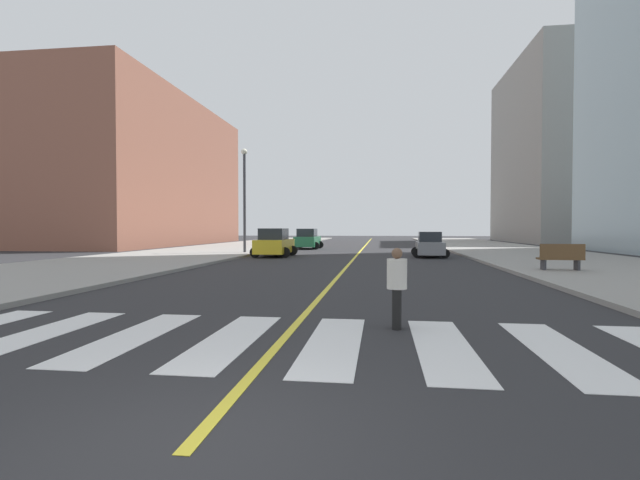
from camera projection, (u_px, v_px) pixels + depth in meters
The scene contains 13 objects.
ground_plane at pixel (181, 456), 3.90m from camera, with size 220.00×220.00×0.00m, color #28282B.
sidewalk_kerb_east at pixel (600, 267), 22.11m from camera, with size 10.00×120.00×0.15m, color gray.
sidewalk_kerb_west at pixel (127, 262), 25.32m from camera, with size 10.00×120.00×0.15m, color gray.
crosswalk_paint at pixel (282, 341), 7.86m from camera, with size 13.50×4.00×0.01m.
lane_divider_paint at pixel (363, 248), 43.54m from camera, with size 0.16×80.00×0.01m, color yellow.
parking_garage_concrete at pixel (581, 152), 61.99m from camera, with size 18.00×24.00×24.43m, color gray.
low_rise_brick_west at pixel (131, 174), 53.90m from camera, with size 16.00×32.00×16.63m, color brown.
car_green_nearest at pixel (307, 239), 42.62m from camera, with size 2.66×4.23×1.88m.
car_yellow_second at pixel (274, 243), 31.15m from camera, with size 2.67×4.28×1.91m.
car_gray_third at pixel (430, 245), 30.63m from camera, with size 2.43×3.83×1.69m.
park_bench at pixel (561, 257), 19.47m from camera, with size 1.81×0.58×1.12m.
pedestrian_crossing at pixel (397, 284), 8.82m from camera, with size 0.39×0.39×1.56m.
street_lamp at pixel (244, 191), 33.91m from camera, with size 0.44×0.44×7.65m.
Camera 1 is at (1.68, -3.66, 1.94)m, focal length 25.76 mm.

